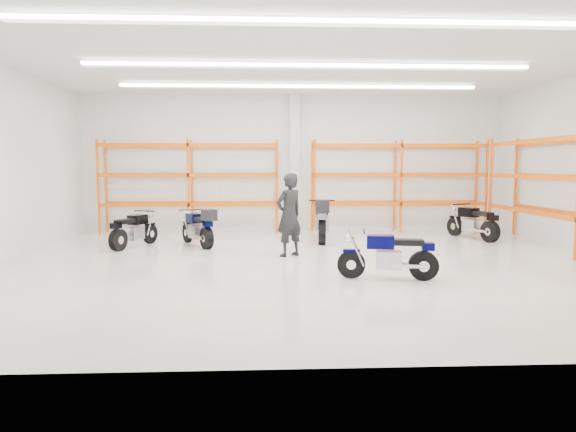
{
  "coord_description": "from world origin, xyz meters",
  "views": [
    {
      "loc": [
        -1.03,
        -11.24,
        2.13
      ],
      "look_at": [
        -0.47,
        0.5,
        1.01
      ],
      "focal_mm": 32.0,
      "sensor_mm": 36.0,
      "label": 1
    }
  ],
  "objects_px": {
    "motorcycle_back_d": "(474,223)",
    "motorcycle_back_c": "(322,221)",
    "motorcycle_main": "(392,257)",
    "structural_column": "(294,163)",
    "motorcycle_back_b": "(199,228)",
    "motorcycle_back_a": "(133,231)",
    "standing_man": "(289,215)"
  },
  "relations": [
    {
      "from": "motorcycle_back_d",
      "to": "motorcycle_back_c",
      "type": "bearing_deg",
      "value": -177.73
    },
    {
      "from": "motorcycle_main",
      "to": "structural_column",
      "type": "xyz_separation_m",
      "value": [
        -1.4,
        7.57,
        1.81
      ]
    },
    {
      "from": "motorcycle_main",
      "to": "motorcycle_back_b",
      "type": "bearing_deg",
      "value": 134.4
    },
    {
      "from": "motorcycle_main",
      "to": "motorcycle_back_b",
      "type": "height_order",
      "value": "motorcycle_back_b"
    },
    {
      "from": "motorcycle_back_d",
      "to": "structural_column",
      "type": "height_order",
      "value": "structural_column"
    },
    {
      "from": "motorcycle_back_d",
      "to": "structural_column",
      "type": "xyz_separation_m",
      "value": [
        -5.16,
        2.34,
        1.77
      ]
    },
    {
      "from": "motorcycle_back_a",
      "to": "motorcycle_back_b",
      "type": "bearing_deg",
      "value": 4.13
    },
    {
      "from": "motorcycle_back_a",
      "to": "motorcycle_back_b",
      "type": "height_order",
      "value": "motorcycle_back_b"
    },
    {
      "from": "motorcycle_back_b",
      "to": "motorcycle_main",
      "type": "bearing_deg",
      "value": -45.6
    },
    {
      "from": "motorcycle_back_a",
      "to": "standing_man",
      "type": "distance_m",
      "value": 4.37
    },
    {
      "from": "motorcycle_back_a",
      "to": "motorcycle_back_c",
      "type": "xyz_separation_m",
      "value": [
        5.12,
        0.92,
        0.15
      ]
    },
    {
      "from": "motorcycle_back_b",
      "to": "standing_man",
      "type": "height_order",
      "value": "standing_man"
    },
    {
      "from": "motorcycle_main",
      "to": "standing_man",
      "type": "height_order",
      "value": "standing_man"
    },
    {
      "from": "motorcycle_main",
      "to": "structural_column",
      "type": "height_order",
      "value": "structural_column"
    },
    {
      "from": "motorcycle_back_d",
      "to": "standing_man",
      "type": "xyz_separation_m",
      "value": [
        -5.58,
        -2.58,
        0.52
      ]
    },
    {
      "from": "motorcycle_main",
      "to": "motorcycle_back_d",
      "type": "xyz_separation_m",
      "value": [
        3.76,
        5.23,
        0.04
      ]
    },
    {
      "from": "standing_man",
      "to": "motorcycle_back_b",
      "type": "bearing_deg",
      "value": -71.46
    },
    {
      "from": "motorcycle_back_b",
      "to": "standing_man",
      "type": "relative_size",
      "value": 0.94
    },
    {
      "from": "motorcycle_back_c",
      "to": "motorcycle_back_d",
      "type": "distance_m",
      "value": 4.53
    },
    {
      "from": "motorcycle_back_d",
      "to": "standing_man",
      "type": "bearing_deg",
      "value": -155.18
    },
    {
      "from": "motorcycle_back_c",
      "to": "motorcycle_back_b",
      "type": "bearing_deg",
      "value": -166.85
    },
    {
      "from": "structural_column",
      "to": "motorcycle_back_b",
      "type": "bearing_deg",
      "value": -129.8
    },
    {
      "from": "motorcycle_back_a",
      "to": "structural_column",
      "type": "bearing_deg",
      "value": 37.47
    },
    {
      "from": "motorcycle_back_b",
      "to": "structural_column",
      "type": "distance_m",
      "value": 4.66
    },
    {
      "from": "motorcycle_back_a",
      "to": "motorcycle_back_c",
      "type": "relative_size",
      "value": 0.75
    },
    {
      "from": "standing_man",
      "to": "structural_column",
      "type": "bearing_deg",
      "value": -131.85
    },
    {
      "from": "standing_man",
      "to": "structural_column",
      "type": "relative_size",
      "value": 0.44
    },
    {
      "from": "standing_man",
      "to": "motorcycle_back_a",
      "type": "bearing_deg",
      "value": -57.0
    },
    {
      "from": "motorcycle_back_c",
      "to": "structural_column",
      "type": "distance_m",
      "value": 3.08
    },
    {
      "from": "motorcycle_back_b",
      "to": "motorcycle_back_c",
      "type": "height_order",
      "value": "motorcycle_back_c"
    },
    {
      "from": "structural_column",
      "to": "motorcycle_main",
      "type": "bearing_deg",
      "value": -79.52
    },
    {
      "from": "motorcycle_back_a",
      "to": "standing_man",
      "type": "xyz_separation_m",
      "value": [
        4.07,
        -1.49,
        0.55
      ]
    }
  ]
}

